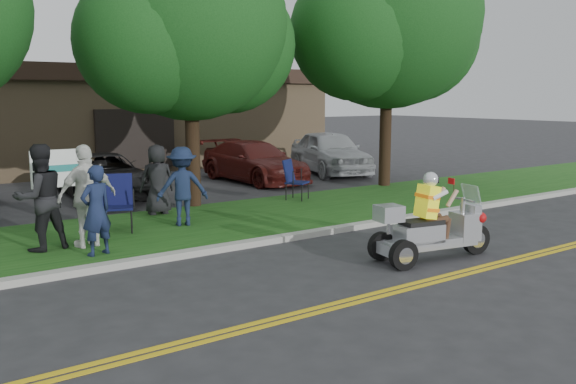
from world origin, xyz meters
TOP-DOWN VIEW (x-y plane):
  - ground at (0.00, 0.00)m, footprint 120.00×120.00m
  - centerline_near at (0.00, -0.58)m, footprint 60.00×0.10m
  - centerline_far at (0.00, -0.42)m, footprint 60.00×0.10m
  - curb at (0.00, 3.05)m, footprint 60.00×0.25m
  - grass_verge at (0.00, 5.20)m, footprint 60.00×4.00m
  - commercial_building at (2.00, 18.98)m, footprint 18.00×8.20m
  - tree_mid at (0.55, 7.23)m, footprint 5.88×4.80m
  - tree_right at (7.06, 7.03)m, footprint 6.86×5.60m
  - business_sign at (-2.90, 6.60)m, footprint 1.25×0.06m
  - trike_scooter at (1.69, 0.38)m, footprint 2.40×0.99m
  - lawn_chair_a at (-2.11, 5.46)m, footprint 0.80×0.82m
  - lawn_chair_b at (3.11, 6.50)m, footprint 0.79×0.80m
  - spectator_adult_left at (-3.10, 3.73)m, footprint 0.66×0.53m
  - spectator_adult_mid at (-3.81, 4.64)m, footprint 1.06×0.90m
  - spectator_adult_right at (-3.04, 4.42)m, footprint 1.17×0.63m
  - spectator_chair_a at (-0.78, 5.16)m, footprint 1.24×0.96m
  - spectator_chair_b at (-0.71, 6.65)m, footprint 0.86×0.61m
  - parked_car_mid at (-0.76, 10.36)m, footprint 2.52×4.67m
  - parked_car_right at (4.50, 10.68)m, footprint 2.12×4.76m
  - parked_car_far_right at (7.95, 10.86)m, footprint 3.26×5.09m

SIDE VIEW (x-z plane):
  - ground at x=0.00m, z-range 0.00..0.00m
  - centerline_near at x=0.00m, z-range 0.00..0.01m
  - centerline_far at x=0.00m, z-range 0.00..0.01m
  - grass_verge at x=0.00m, z-range 0.01..0.11m
  - curb at x=0.00m, z-range 0.00..0.12m
  - trike_scooter at x=1.69m, z-range -0.24..1.34m
  - parked_car_mid at x=-0.76m, z-range 0.00..1.24m
  - parked_car_right at x=4.50m, z-range 0.00..1.36m
  - lawn_chair_b at x=3.11m, z-range 0.17..1.25m
  - lawn_chair_a at x=-2.11m, z-range 0.18..1.35m
  - parked_car_far_right at x=7.95m, z-range 0.00..1.61m
  - spectator_adult_left at x=-3.10m, z-range 0.10..1.70m
  - spectator_chair_b at x=-0.71m, z-range 0.10..1.75m
  - spectator_chair_a at x=-0.78m, z-range 0.10..1.80m
  - spectator_adult_right at x=-3.04m, z-range 0.10..2.01m
  - spectator_adult_mid at x=-3.81m, z-range 0.10..2.03m
  - business_sign at x=-2.90m, z-range 0.38..2.13m
  - commercial_building at x=2.00m, z-range 0.01..4.01m
  - tree_mid at x=0.55m, z-range 0.91..7.96m
  - tree_right at x=7.06m, z-range 0.99..9.06m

